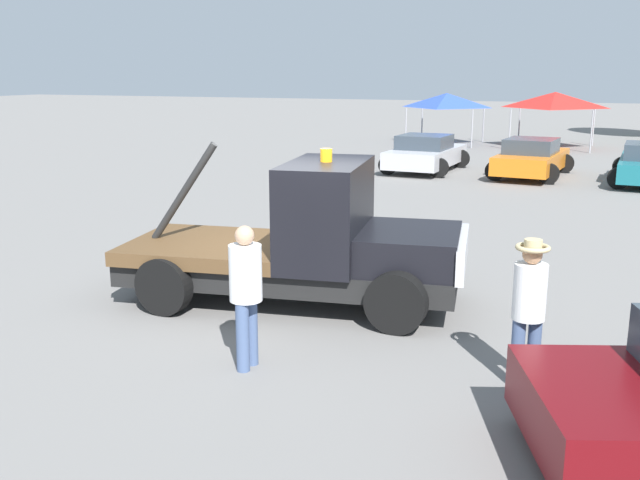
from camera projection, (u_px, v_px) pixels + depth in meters
name	position (u px, v px, depth m)	size (l,w,h in m)	color
ground_plane	(291.00, 301.00, 11.38)	(160.00, 160.00, 0.00)	slate
tow_truck	(311.00, 245.00, 11.09)	(5.57, 2.90, 2.51)	black
person_near_truck	(529.00, 301.00, 8.09)	(0.39, 0.39, 1.76)	#475B84
person_at_hood	(246.00, 287.00, 8.60)	(0.40, 0.40, 1.80)	#475B84
parked_car_silver	(425.00, 153.00, 26.05)	(2.70, 4.44, 1.34)	#B7B7BC
parked_car_orange	(531.00, 158.00, 24.65)	(2.71, 4.59, 1.34)	orange
canopy_tent_blue	(447.00, 100.00, 35.66)	(3.32, 3.32, 2.52)	#9E9EA3
canopy_tent_red	(555.00, 100.00, 33.64)	(3.62, 3.62, 2.63)	#9E9EA3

